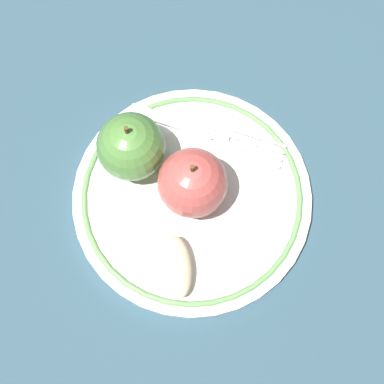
# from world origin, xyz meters

# --- Properties ---
(ground_plane) EXTENTS (2.00, 2.00, 0.00)m
(ground_plane) POSITION_xyz_m (0.00, 0.00, 0.00)
(ground_plane) COLOR #314F5E
(plate) EXTENTS (0.24, 0.24, 0.02)m
(plate) POSITION_xyz_m (0.01, -0.00, 0.01)
(plate) COLOR white
(plate) RESTS_ON ground_plane
(apple_red_whole) EXTENTS (0.07, 0.07, 0.08)m
(apple_red_whole) POSITION_xyz_m (0.01, -0.00, 0.05)
(apple_red_whole) COLOR #C8514C
(apple_red_whole) RESTS_ON plate
(apple_second_whole) EXTENTS (0.07, 0.07, 0.08)m
(apple_second_whole) POSITION_xyz_m (-0.05, 0.04, 0.05)
(apple_second_whole) COLOR #52873D
(apple_second_whole) RESTS_ON plate
(apple_slice_front) EXTENTS (0.03, 0.06, 0.02)m
(apple_slice_front) POSITION_xyz_m (-0.00, -0.08, 0.02)
(apple_slice_front) COLOR beige
(apple_slice_front) RESTS_ON plate
(fork) EXTENTS (0.17, 0.07, 0.00)m
(fork) POSITION_xyz_m (0.02, 0.07, 0.02)
(fork) COLOR silver
(fork) RESTS_ON plate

